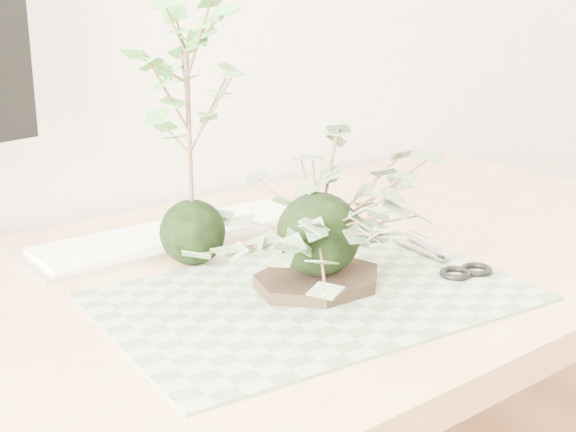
# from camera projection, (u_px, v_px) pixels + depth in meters

# --- Properties ---
(desk) EXTENTS (1.60, 0.70, 0.74)m
(desk) POSITION_uv_depth(u_px,v_px,m) (215.00, 350.00, 1.00)
(desk) COLOR #D1B086
(desk) RESTS_ON ground_plane
(cutting_mat) EXTENTS (0.51, 0.37, 0.00)m
(cutting_mat) POSITION_uv_depth(u_px,v_px,m) (314.00, 297.00, 0.93)
(cutting_mat) COLOR #566F4F
(cutting_mat) RESTS_ON desk
(stone_dish) EXTENTS (0.17, 0.17, 0.01)m
(stone_dish) POSITION_uv_depth(u_px,v_px,m) (318.00, 280.00, 0.96)
(stone_dish) COLOR black
(stone_dish) RESTS_ON cutting_mat
(ivy_kokedama) EXTENTS (0.28, 0.28, 0.20)m
(ivy_kokedama) POSITION_uv_depth(u_px,v_px,m) (319.00, 196.00, 0.93)
(ivy_kokedama) COLOR black
(ivy_kokedama) RESTS_ON stone_dish
(maple_kokedama) EXTENTS (0.24, 0.24, 0.36)m
(maple_kokedama) POSITION_uv_depth(u_px,v_px,m) (187.00, 71.00, 0.97)
(maple_kokedama) COLOR black
(maple_kokedama) RESTS_ON desk
(keyboard) EXTENTS (0.43, 0.14, 0.02)m
(keyboard) POSITION_uv_depth(u_px,v_px,m) (175.00, 235.00, 1.13)
(keyboard) COLOR silver
(keyboard) RESTS_ON desk
(scissors) EXTENTS (0.08, 0.17, 0.01)m
(scissors) POSITION_uv_depth(u_px,v_px,m) (459.00, 265.00, 1.02)
(scissors) COLOR gray
(scissors) RESTS_ON cutting_mat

